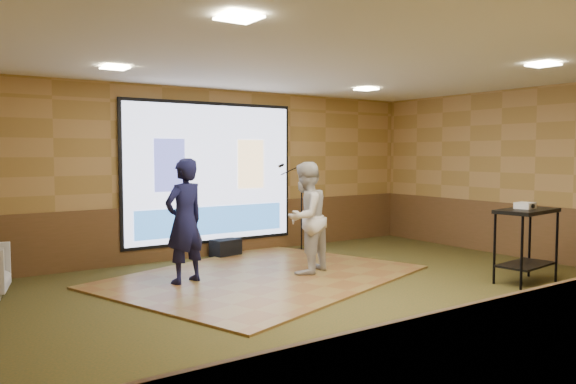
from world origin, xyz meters
TOP-DOWN VIEW (x-y plane):
  - ground at (0.00, 0.00)m, footprint 9.00×9.00m
  - room_shell at (0.00, 0.00)m, footprint 9.04×7.04m
  - wainscot_back at (0.00, 3.48)m, footprint 9.00×0.04m
  - wainscot_right at (4.48, 0.00)m, footprint 0.04×7.00m
  - projector_screen at (0.00, 3.44)m, footprint 3.32×0.06m
  - downlight_nw at (-2.20, 1.80)m, footprint 0.32×0.32m
  - downlight_ne at (2.20, 1.80)m, footprint 0.32×0.32m
  - downlight_sw at (-2.20, -1.50)m, footprint 0.32×0.32m
  - downlight_se at (2.20, -1.50)m, footprint 0.32×0.32m
  - dance_floor at (-0.17, 1.42)m, footprint 5.17×4.51m
  - player_left at (-1.31, 1.66)m, footprint 0.73×0.58m
  - player_right at (0.47, 1.22)m, footprint 1.01×0.91m
  - av_table at (2.76, -0.98)m, footprint 1.01×0.53m
  - projector at (2.79, -0.93)m, footprint 0.30×0.26m
  - mic_stand at (1.60, 2.98)m, footprint 0.65×0.27m
  - duffel_bag at (0.18, 3.25)m, footprint 0.55×0.41m

SIDE VIEW (x-z plane):
  - ground at x=0.00m, z-range 0.00..0.00m
  - dance_floor at x=-0.17m, z-range 0.00..0.03m
  - duffel_bag at x=0.18m, z-range 0.00..0.31m
  - wainscot_back at x=0.00m, z-range 0.00..0.95m
  - wainscot_right at x=4.48m, z-range 0.00..0.95m
  - mic_stand at x=1.60m, z-range -0.34..1.33m
  - av_table at x=2.76m, z-range 0.23..1.29m
  - player_right at x=0.47m, z-range 0.03..1.72m
  - player_left at x=-1.31m, z-range 0.03..1.78m
  - projector at x=2.79m, z-range 1.06..1.15m
  - projector_screen at x=0.00m, z-range 0.21..2.73m
  - room_shell at x=0.00m, z-range 0.58..3.60m
  - downlight_nw at x=-2.20m, z-range 2.96..2.98m
  - downlight_ne at x=2.20m, z-range 2.96..2.98m
  - downlight_sw at x=-2.20m, z-range 2.96..2.98m
  - downlight_se at x=2.20m, z-range 2.96..2.98m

